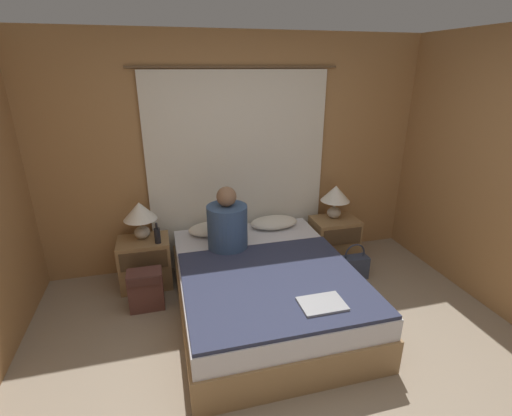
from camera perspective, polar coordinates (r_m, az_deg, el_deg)
name	(u,v)px	position (r m, az deg, el deg)	size (l,w,h in m)	color
ground_plane	(303,396)	(2.93, 7.28, -26.80)	(16.00, 16.00, 0.00)	gray
wall_back	(237,155)	(4.10, -2.92, 8.16)	(4.29, 0.06, 2.50)	#A37547
curtain_panel	(239,172)	(4.08, -2.69, 5.61)	(2.14, 0.03, 2.16)	silver
bed	(264,289)	(3.49, 1.28, -12.40)	(1.54, 1.99, 0.48)	#99754C
nightstand_left	(145,262)	(4.04, -16.64, -8.03)	(0.51, 0.39, 0.52)	#937047
nightstand_right	(334,240)	(4.45, 11.90, -4.77)	(0.51, 0.39, 0.52)	#937047
lamp_left	(140,214)	(3.87, -17.42, -0.88)	(0.33, 0.33, 0.39)	#B2A899
lamp_right	(335,196)	(4.29, 12.11, 1.80)	(0.33, 0.33, 0.39)	#B2A899
pillow_left	(213,229)	(3.98, -6.57, -3.18)	(0.53, 0.31, 0.12)	silver
pillow_right	(274,222)	(4.11, 2.78, -2.21)	(0.53, 0.31, 0.12)	silver
blanket_on_bed	(274,282)	(3.12, 2.82, -11.30)	(1.48, 1.35, 0.03)	#2D334C
person_left_in_bed	(227,225)	(3.57, -4.43, -2.63)	(0.39, 0.39, 0.64)	#38517A
beer_bottle_on_left_stand	(157,235)	(3.79, -14.94, -4.07)	(0.06, 0.06, 0.21)	black
laptop_on_bed	(322,304)	(2.87, 10.13, -14.31)	(0.33, 0.24, 0.02)	#9EA0A5
backpack_on_floor	(146,288)	(3.70, -16.60, -11.65)	(0.32, 0.22, 0.39)	brown
handbag_on_floor	(354,267)	(4.18, 14.77, -8.71)	(0.31, 0.14, 0.41)	#333D56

